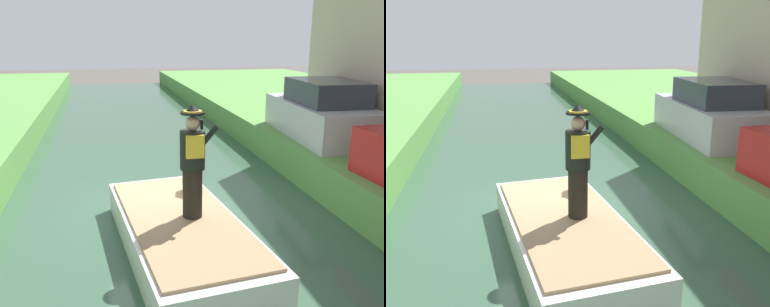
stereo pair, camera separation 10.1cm
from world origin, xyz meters
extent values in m
plane|color=#4C4742|center=(0.00, 0.00, 0.00)|extent=(80.00, 80.00, 0.00)
cube|color=#33513D|center=(0.00, 0.00, 0.05)|extent=(6.56, 48.00, 0.10)
cube|color=silver|center=(0.00, -1.74, 0.38)|extent=(2.23, 4.37, 0.56)
cube|color=#997A56|center=(0.00, -1.74, 0.69)|extent=(2.05, 4.02, 0.05)
cylinder|color=black|center=(0.18, -1.75, 1.12)|extent=(0.32, 0.32, 0.82)
cylinder|color=black|center=(0.18, -1.75, 1.84)|extent=(0.40, 0.40, 0.62)
cube|color=gold|center=(0.18, -1.94, 1.94)|extent=(0.28, 0.06, 0.36)
sphere|color=#DBA884|center=(0.18, -1.75, 2.27)|extent=(0.23, 0.23, 0.23)
cylinder|color=black|center=(0.18, -1.75, 2.43)|extent=(0.38, 0.38, 0.03)
cone|color=black|center=(0.18, -1.75, 2.50)|extent=(0.26, 0.26, 0.12)
cylinder|color=gold|center=(0.18, -1.75, 2.46)|extent=(0.29, 0.29, 0.02)
cylinder|color=black|center=(0.40, -1.79, 2.02)|extent=(0.38, 0.09, 0.43)
cube|color=black|center=(0.31, -1.81, 2.26)|extent=(0.03, 0.08, 0.15)
ellipsoid|color=red|center=(0.43, -0.56, 0.91)|extent=(0.26, 0.32, 0.40)
sphere|color=red|center=(0.43, -0.60, 1.18)|extent=(0.20, 0.20, 0.20)
cone|color=yellow|center=(0.43, -0.70, 1.17)|extent=(0.09, 0.09, 0.09)
ellipsoid|color=yellow|center=(0.29, -0.56, 0.91)|extent=(0.08, 0.20, 0.32)
ellipsoid|color=yellow|center=(0.57, -0.56, 0.91)|extent=(0.08, 0.20, 0.32)
cube|color=#B7B7BC|center=(4.52, 2.09, 1.42)|extent=(1.96, 4.10, 0.90)
cube|color=#2D333D|center=(4.52, 1.89, 2.17)|extent=(1.59, 2.29, 0.60)
camera|label=1|loc=(-1.18, -7.93, 3.58)|focal=39.10mm
camera|label=2|loc=(-1.08, -7.95, 3.58)|focal=39.10mm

